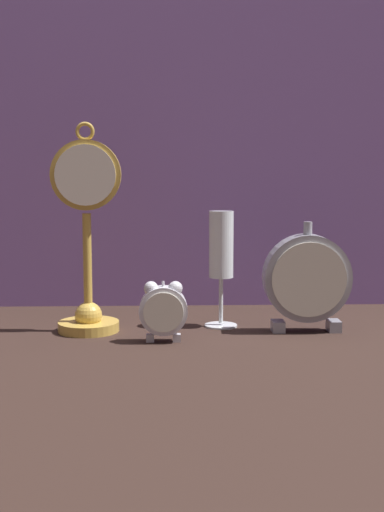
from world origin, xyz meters
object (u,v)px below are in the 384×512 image
mantel_clock_silver (307,279)px  champagne_flute (221,254)px  pocket_watch_on_stand (87,247)px  alarm_clock_twin_bell (163,309)px

mantel_clock_silver → champagne_flute: champagne_flute is taller
pocket_watch_on_stand → champagne_flute: pocket_watch_on_stand is taller
champagne_flute → mantel_clock_silver: bearing=-17.4°
alarm_clock_twin_bell → champagne_flute: bearing=47.0°
pocket_watch_on_stand → champagne_flute: size_ratio=1.74×
alarm_clock_twin_bell → champagne_flute: 0.16m
pocket_watch_on_stand → alarm_clock_twin_bell: 0.17m
pocket_watch_on_stand → mantel_clock_silver: bearing=-2.3°
pocket_watch_on_stand → alarm_clock_twin_bell: bearing=-31.4°
pocket_watch_on_stand → mantel_clock_silver: (0.35, -0.01, -0.05)m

